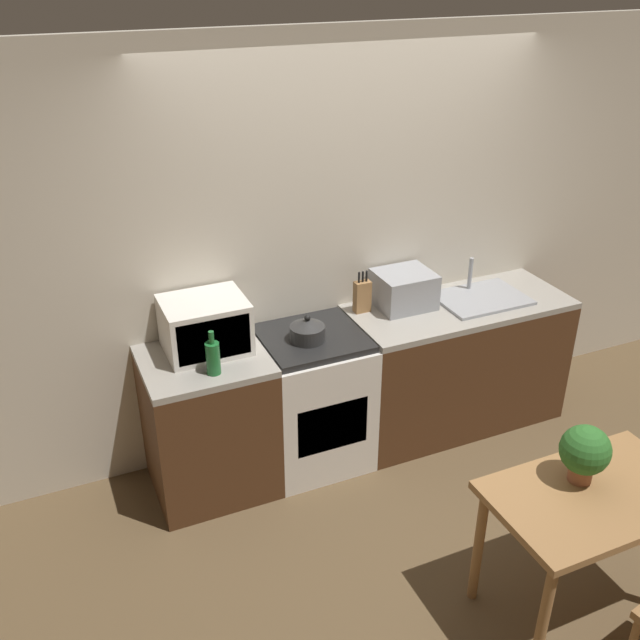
# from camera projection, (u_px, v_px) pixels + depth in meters

# --- Properties ---
(ground_plane) EXTENTS (16.00, 16.00, 0.00)m
(ground_plane) POSITION_uv_depth(u_px,v_px,m) (411.00, 498.00, 4.31)
(ground_plane) COLOR brown
(wall_back) EXTENTS (10.00, 0.06, 2.60)m
(wall_back) POSITION_uv_depth(u_px,v_px,m) (346.00, 244.00, 4.49)
(wall_back) COLOR beige
(wall_back) RESTS_ON ground_plane
(counter_left_run) EXTENTS (0.71, 0.62, 0.90)m
(counter_left_run) POSITION_uv_depth(u_px,v_px,m) (209.00, 423.00, 4.23)
(counter_left_run) COLOR #4C2D19
(counter_left_run) RESTS_ON ground_plane
(counter_right_run) EXTENTS (1.48, 0.62, 0.90)m
(counter_right_run) POSITION_uv_depth(u_px,v_px,m) (454.00, 363.00, 4.84)
(counter_right_run) COLOR #4C2D19
(counter_right_run) RESTS_ON ground_plane
(stove_range) EXTENTS (0.63, 0.62, 0.90)m
(stove_range) POSITION_uv_depth(u_px,v_px,m) (313.00, 399.00, 4.47)
(stove_range) COLOR silver
(stove_range) RESTS_ON ground_plane
(kettle) EXTENTS (0.21, 0.21, 0.17)m
(kettle) POSITION_uv_depth(u_px,v_px,m) (307.00, 330.00, 4.18)
(kettle) COLOR #2D2D2D
(kettle) RESTS_ON stove_range
(microwave) EXTENTS (0.47, 0.38, 0.31)m
(microwave) POSITION_uv_depth(u_px,v_px,m) (205.00, 325.00, 4.04)
(microwave) COLOR silver
(microwave) RESTS_ON counter_left_run
(bottle) EXTENTS (0.08, 0.08, 0.26)m
(bottle) POSITION_uv_depth(u_px,v_px,m) (213.00, 357.00, 3.84)
(bottle) COLOR #1E662D
(bottle) RESTS_ON counter_left_run
(knife_block) EXTENTS (0.10, 0.06, 0.28)m
(knife_block) POSITION_uv_depth(u_px,v_px,m) (362.00, 296.00, 4.49)
(knife_block) COLOR #9E7042
(knife_block) RESTS_ON counter_right_run
(toaster_oven) EXTENTS (0.36, 0.31, 0.23)m
(toaster_oven) POSITION_uv_depth(u_px,v_px,m) (404.00, 289.00, 4.56)
(toaster_oven) COLOR #999BA0
(toaster_oven) RESTS_ON counter_right_run
(sink_basin) EXTENTS (0.58, 0.42, 0.24)m
(sink_basin) POSITION_uv_depth(u_px,v_px,m) (481.00, 297.00, 4.69)
(sink_basin) COLOR #999BA0
(sink_basin) RESTS_ON counter_right_run
(dining_table) EXTENTS (0.99, 0.61, 0.73)m
(dining_table) POSITION_uv_depth(u_px,v_px,m) (592.00, 509.00, 3.33)
(dining_table) COLOR #9E7042
(dining_table) RESTS_ON ground_plane
(potted_plant) EXTENTS (0.24, 0.24, 0.29)m
(potted_plant) POSITION_uv_depth(u_px,v_px,m) (585.00, 451.00, 3.29)
(potted_plant) COLOR #9E5B3D
(potted_plant) RESTS_ON dining_table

